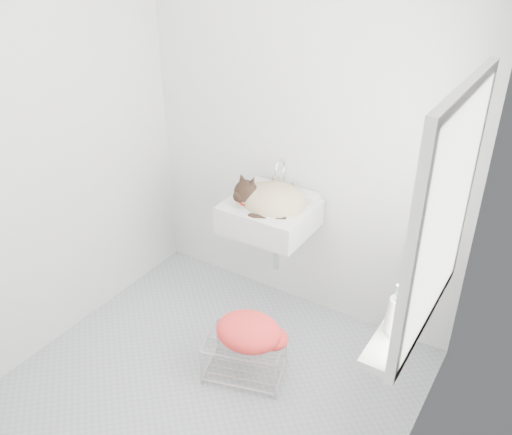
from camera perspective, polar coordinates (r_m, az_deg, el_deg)
The scene contains 15 objects.
floor at distance 3.38m, azimuth -4.46°, elevation -16.83°, with size 2.20×2.00×0.02m, color #A5AAAE.
back_wall at distance 3.41m, azimuth 4.76°, elevation 8.86°, with size 2.20×0.02×2.50m, color white.
right_wall at distance 2.22m, azimuth 17.88°, elevation -4.47°, with size 0.02×2.00×2.50m, color white.
left_wall at distance 3.37m, azimuth -20.73°, elevation 6.78°, with size 0.02×2.00×2.50m, color white.
window_glass at distance 2.34m, azimuth 19.26°, elevation 0.01°, with size 0.01×0.80×1.00m, color white.
window_frame at distance 2.35m, azimuth 18.91°, elevation 0.11°, with size 0.04×0.90×1.10m, color white.
windowsill at distance 2.64m, azimuth 15.84°, elevation -9.47°, with size 0.16×0.88×0.04m, color white.
sink at distance 3.39m, azimuth 1.44°, elevation 1.45°, with size 0.53×0.47×0.21m, color white.
faucet at distance 3.47m, azimuth 3.00°, elevation 4.67°, with size 0.19×0.14×0.19m, color silver, non-canonical shape.
cat at distance 3.36m, azimuth 1.49°, elevation 1.88°, with size 0.46×0.40×0.27m.
wire_rack at distance 3.33m, azimuth -1.19°, elevation -14.04°, with size 0.44×0.31×0.26m, color beige.
towel at distance 3.21m, azimuth -0.75°, elevation -12.51°, with size 0.39×0.28×0.16m, color #FF4209.
bottle_a at distance 2.47m, azimuth 14.20°, elevation -11.61°, with size 0.08×0.08×0.21m, color white.
bottle_b at distance 2.57m, azimuth 15.17°, elevation -9.97°, with size 0.10×0.10×0.21m, color #176E61.
bottle_c at distance 2.76m, azimuth 16.83°, elevation -7.11°, with size 0.13×0.13×0.16m, color #98A1C2.
Camera 1 is at (1.46, -1.85, 2.43)m, focal length 38.36 mm.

